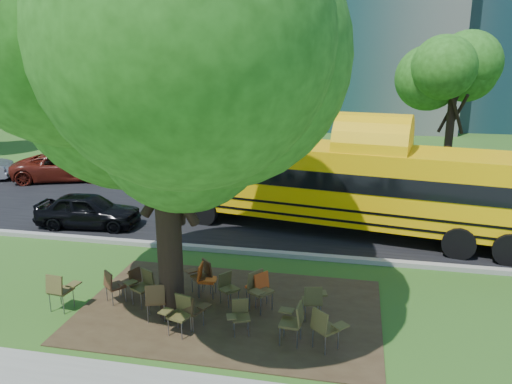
% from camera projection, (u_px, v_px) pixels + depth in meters
% --- Properties ---
extents(ground, '(160.00, 160.00, 0.00)m').
position_uv_depth(ground, '(197.00, 297.00, 12.49)').
color(ground, '#264B17').
rests_on(ground, ground).
extents(dirt_patch, '(7.00, 4.50, 0.03)m').
position_uv_depth(dirt_patch, '(230.00, 310.00, 11.83)').
color(dirt_patch, '#382819').
rests_on(dirt_patch, ground).
extents(asphalt_road, '(80.00, 8.00, 0.04)m').
position_uv_depth(asphalt_road, '(254.00, 213.00, 19.10)').
color(asphalt_road, black).
rests_on(asphalt_road, ground).
extents(kerb_near, '(80.00, 0.25, 0.14)m').
position_uv_depth(kerb_near, '(227.00, 250.00, 15.31)').
color(kerb_near, gray).
rests_on(kerb_near, ground).
extents(kerb_far, '(80.00, 0.25, 0.14)m').
position_uv_depth(kerb_far, '(272.00, 185.00, 22.96)').
color(kerb_far, gray).
rests_on(kerb_far, ground).
extents(bg_tree_0, '(5.20, 5.20, 7.18)m').
position_uv_depth(bg_tree_0, '(51.00, 80.00, 25.88)').
color(bg_tree_0, black).
rests_on(bg_tree_0, ground).
extents(bg_tree_2, '(4.80, 4.80, 6.62)m').
position_uv_depth(bg_tree_2, '(198.00, 86.00, 27.45)').
color(bg_tree_2, black).
rests_on(bg_tree_2, ground).
extents(bg_tree_3, '(5.60, 5.60, 7.84)m').
position_uv_depth(bg_tree_3, '(455.00, 73.00, 22.83)').
color(bg_tree_3, black).
rests_on(bg_tree_3, ground).
extents(main_tree, '(7.20, 7.20, 8.98)m').
position_uv_depth(main_tree, '(161.00, 80.00, 10.10)').
color(main_tree, black).
rests_on(main_tree, ground).
extents(school_bus, '(12.21, 4.53, 2.93)m').
position_uv_depth(school_bus, '(367.00, 185.00, 16.50)').
color(school_bus, '#FFBD08').
rests_on(school_bus, ground).
extents(chair_0, '(0.67, 0.56, 0.96)m').
position_uv_depth(chair_0, '(60.00, 288.00, 11.66)').
color(chair_0, brown).
rests_on(chair_0, ground).
extents(chair_1, '(0.73, 0.57, 0.85)m').
position_uv_depth(chair_1, '(114.00, 284.00, 12.02)').
color(chair_1, '#4A2B1A').
rests_on(chair_1, ground).
extents(chair_2, '(0.64, 0.71, 0.94)m').
position_uv_depth(chair_2, '(157.00, 297.00, 11.23)').
color(chair_2, '#51391D').
rests_on(chair_2, ground).
extents(chair_3, '(0.68, 0.53, 0.89)m').
position_uv_depth(chair_3, '(180.00, 311.00, 10.70)').
color(chair_3, '#4B4520').
rests_on(chair_3, ground).
extents(chair_4, '(0.69, 0.54, 0.84)m').
position_uv_depth(chair_4, '(192.00, 308.00, 10.89)').
color(chair_4, '#3C2A15').
rests_on(chair_4, ground).
extents(chair_5, '(0.53, 0.59, 0.78)m').
position_uv_depth(chair_5, '(240.00, 313.00, 10.73)').
color(chair_5, '#4F4522').
rests_on(chair_5, ground).
extents(chair_6, '(0.55, 0.64, 0.93)m').
position_uv_depth(chair_6, '(294.00, 319.00, 10.33)').
color(chair_6, '#4D4521').
rests_on(chair_6, ground).
extents(chair_7, '(0.80, 0.63, 0.93)m').
position_uv_depth(chair_7, '(325.00, 326.00, 10.07)').
color(chair_7, '#4F4622').
rests_on(chair_7, ground).
extents(chair_8, '(0.49, 0.63, 0.78)m').
position_uv_depth(chair_8, '(133.00, 279.00, 12.39)').
color(chair_8, '#432918').
rests_on(chair_8, ground).
extents(chair_9, '(0.75, 0.59, 0.89)m').
position_uv_depth(chair_9, '(143.00, 284.00, 11.98)').
color(chair_9, '#4A4320').
rests_on(chair_9, ground).
extents(chair_10, '(0.54, 0.57, 0.86)m').
position_uv_depth(chair_10, '(205.00, 277.00, 12.36)').
color(chair_10, '#DA5817').
rests_on(chair_10, ground).
extents(chair_11, '(0.60, 0.76, 0.89)m').
position_uv_depth(chair_11, '(259.00, 284.00, 11.95)').
color(chair_11, '#CD4715').
rests_on(chair_11, ground).
extents(chair_12, '(0.65, 0.82, 0.97)m').
position_uv_depth(chair_12, '(258.00, 287.00, 11.69)').
color(chair_12, brown).
rests_on(chair_12, ground).
extents(chair_13, '(0.60, 0.63, 0.88)m').
position_uv_depth(chair_13, '(314.00, 299.00, 11.26)').
color(chair_13, '#48421F').
rests_on(chair_13, ground).
extents(chair_14, '(0.54, 0.69, 0.81)m').
position_uv_depth(chair_14, '(227.00, 286.00, 11.98)').
color(chair_14, '#4A4520').
rests_on(chair_14, ground).
extents(chair_15, '(0.76, 0.60, 0.88)m').
position_uv_depth(chair_15, '(202.00, 273.00, 12.56)').
color(chair_15, '#4B331B').
rests_on(chair_15, ground).
extents(black_car, '(3.71, 1.75, 1.23)m').
position_uv_depth(black_car, '(88.00, 210.00, 17.40)').
color(black_car, black).
rests_on(black_car, ground).
extents(bg_car_red, '(5.26, 3.71, 1.33)m').
position_uv_depth(bg_car_red, '(66.00, 167.00, 23.95)').
color(bg_car_red, '#58180F').
rests_on(bg_car_red, ground).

